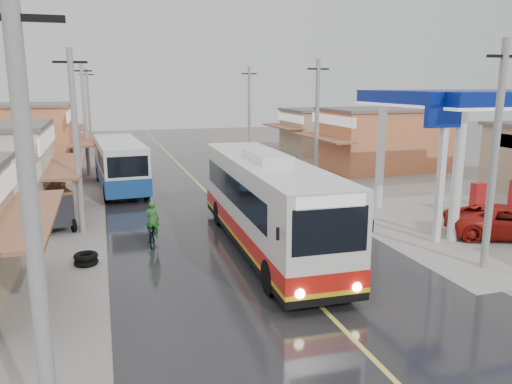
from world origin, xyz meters
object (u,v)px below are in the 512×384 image
Objects in this scene: second_bus at (120,164)px; tyre_stack at (86,259)px; coach_bus at (266,203)px; jeepney at (507,222)px; cyclist at (153,230)px; tricycle_near at (50,207)px; tricycle_far at (44,202)px.

tyre_stack is at bearing -101.16° from second_bus.
tyre_stack is at bearing -179.74° from coach_bus.
jeepney is 15.10m from cyclist.
cyclist is (-14.70, 3.47, -0.08)m from jeepney.
second_bus is at bearing 47.93° from tricycle_near.
cyclist is at bearing -32.08° from tricycle_far.
tricycle_near is 3.00× the size of tyre_stack.
tricycle_near reaches higher than tricycle_far.
jeepney is 20.15m from tricycle_near.
tricycle_near is (-8.48, 5.38, -0.82)m from coach_bus.
jeepney is (10.40, -1.67, -1.18)m from coach_bus.
cyclist is 0.72× the size of tricycle_near.
tricycle_far is at bearing 89.20° from jeepney.
jeepney is 1.93× the size of tricycle_far.
tyre_stack is at bearing -138.25° from cyclist.
tricycle_near is at bearing 149.28° from coach_bus.
coach_bus is 4.78× the size of tricycle_near.
second_bus is 10.70× the size of tyre_stack.
tricycle_far is at bearing 142.24° from cyclist.
second_bus reaches higher than tricycle_near.
second_bus is at bearing 103.38° from cyclist.
coach_bus reaches higher than tricycle_far.
coach_bus reaches higher than cyclist.
jeepney is 1.92× the size of tricycle_near.
tricycle_near is (-18.87, 7.04, 0.36)m from jeepney.
second_bus is 7.79m from tricycle_far.
cyclist is at bearing -60.17° from tricycle_near.
tricycle_far is at bearing 106.82° from tyre_stack.
tyre_stack is (1.59, -5.21, -0.84)m from tricycle_near.
coach_bus is at bearing -22.10° from tricycle_far.
cyclist is 0.72× the size of tricycle_far.
cyclist is 6.76m from tricycle_far.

